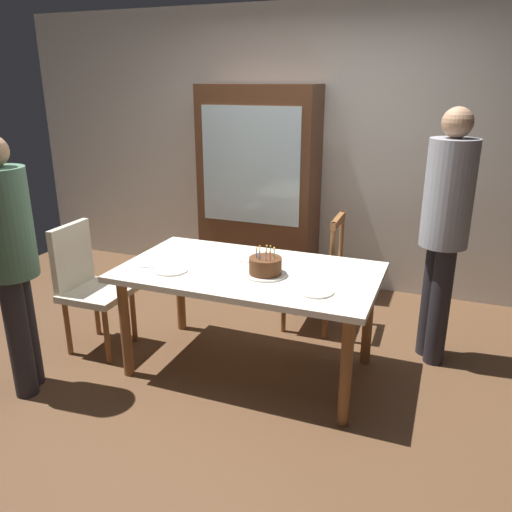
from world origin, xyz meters
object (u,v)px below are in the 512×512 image
(dining_table, at_px, (249,281))
(plate_near_guest, at_px, (315,291))
(plate_far_side, at_px, (249,257))
(chair_upholstered, at_px, (87,281))
(plate_near_celebrant, at_px, (171,270))
(person_celebrant, at_px, (9,254))
(person_guest, at_px, (445,223))
(chair_spindle_back, at_px, (314,274))
(birthday_cake, at_px, (265,267))
(china_cabinet, at_px, (259,189))

(dining_table, height_order, plate_near_guest, plate_near_guest)
(plate_far_side, distance_m, chair_upholstered, 1.22)
(plate_near_celebrant, relative_size, plate_near_guest, 1.00)
(plate_near_celebrant, relative_size, chair_upholstered, 0.23)
(dining_table, relative_size, plate_near_guest, 7.71)
(plate_far_side, distance_m, person_celebrant, 1.53)
(plate_near_guest, bearing_deg, chair_upholstered, 177.17)
(person_guest, bearing_deg, person_celebrant, -150.51)
(plate_far_side, height_order, chair_spindle_back, chair_spindle_back)
(birthday_cake, xyz_separation_m, chair_upholstered, (-1.37, -0.07, -0.27))
(plate_far_side, distance_m, person_guest, 1.35)
(birthday_cake, bearing_deg, chair_upholstered, -177.13)
(dining_table, bearing_deg, plate_near_celebrant, -155.41)
(plate_near_celebrant, xyz_separation_m, chair_spindle_back, (0.71, 1.01, -0.29))
(plate_near_celebrant, xyz_separation_m, chair_upholstered, (-0.77, 0.09, -0.22))
(chair_spindle_back, bearing_deg, person_celebrant, -134.12)
(plate_far_side, bearing_deg, person_celebrant, -140.53)
(birthday_cake, relative_size, plate_far_side, 1.27)
(birthday_cake, relative_size, plate_near_guest, 1.27)
(plate_near_guest, bearing_deg, plate_near_celebrant, 180.00)
(person_guest, bearing_deg, plate_near_guest, -128.55)
(plate_near_celebrant, xyz_separation_m, person_celebrant, (-0.79, -0.54, 0.18))
(plate_near_celebrant, height_order, chair_upholstered, chair_upholstered)
(birthday_cake, relative_size, china_cabinet, 0.15)
(person_celebrant, bearing_deg, chair_spindle_back, 45.88)
(plate_far_side, height_order, person_celebrant, person_celebrant)
(chair_upholstered, height_order, person_celebrant, person_celebrant)
(plate_near_guest, bearing_deg, chair_spindle_back, 104.79)
(dining_table, relative_size, person_celebrant, 1.03)
(chair_upholstered, distance_m, person_celebrant, 0.74)
(chair_spindle_back, distance_m, person_guest, 1.10)
(plate_near_celebrant, xyz_separation_m, plate_near_guest, (0.97, 0.00, 0.00))
(plate_far_side, relative_size, chair_spindle_back, 0.23)
(birthday_cake, distance_m, person_celebrant, 1.56)
(plate_near_celebrant, xyz_separation_m, person_guest, (1.64, 0.84, 0.27))
(plate_near_celebrant, distance_m, china_cabinet, 1.78)
(dining_table, height_order, plate_near_celebrant, plate_near_celebrant)
(person_celebrant, height_order, person_guest, person_guest)
(person_celebrant, distance_m, person_guest, 2.80)
(person_guest, bearing_deg, plate_near_celebrant, -152.99)
(plate_near_guest, distance_m, person_guest, 1.10)
(plate_far_side, xyz_separation_m, chair_spindle_back, (0.33, 0.58, -0.29))
(dining_table, xyz_separation_m, plate_near_guest, (0.51, -0.21, 0.09))
(plate_near_celebrant, relative_size, chair_spindle_back, 0.23)
(chair_upholstered, distance_m, china_cabinet, 1.88)
(birthday_cake, xyz_separation_m, plate_near_celebrant, (-0.60, -0.15, -0.05))
(dining_table, bearing_deg, plate_near_guest, -22.76)
(birthday_cake, relative_size, chair_upholstered, 0.29)
(birthday_cake, bearing_deg, china_cabinet, 112.25)
(plate_far_side, bearing_deg, dining_table, -68.33)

